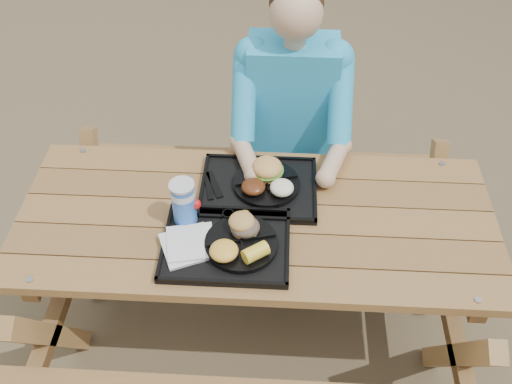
{
  "coord_description": "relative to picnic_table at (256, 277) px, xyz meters",
  "views": [
    {
      "loc": [
        0.08,
        -1.45,
        2.32
      ],
      "look_at": [
        0.0,
        0.0,
        0.88
      ],
      "focal_mm": 40.0,
      "sensor_mm": 36.0,
      "label": 1
    }
  ],
  "objects": [
    {
      "name": "baked_beans",
      "position": [
        -0.02,
        0.1,
        0.44
      ],
      "size": [
        0.09,
        0.09,
        0.04
      ],
      "primitive_type": "ellipsoid",
      "color": "#542710",
      "rests_on": "plate_far"
    },
    {
      "name": "soda_cup",
      "position": [
        -0.26,
        -0.05,
        0.48
      ],
      "size": [
        0.09,
        0.09,
        0.17
      ],
      "primitive_type": "cylinder",
      "color": "blue",
      "rests_on": "tray_near"
    },
    {
      "name": "napkin_stack",
      "position": [
        -0.23,
        -0.18,
        0.4
      ],
      "size": [
        0.22,
        0.22,
        0.02
      ],
      "primitive_type": "cube",
      "rotation": [
        0.0,
        0.0,
        0.41
      ],
      "color": "silver",
      "rests_on": "tray_near"
    },
    {
      "name": "plate_far",
      "position": [
        0.03,
        0.15,
        0.41
      ],
      "size": [
        0.26,
        0.26,
        0.02
      ],
      "primitive_type": "cylinder",
      "color": "black",
      "rests_on": "tray_far"
    },
    {
      "name": "tray_far",
      "position": [
        0.0,
        0.14,
        0.39
      ],
      "size": [
        0.45,
        0.35,
        0.02
      ],
      "primitive_type": "cube",
      "color": "black",
      "rests_on": "picnic_table"
    },
    {
      "name": "burger",
      "position": [
        0.03,
        0.19,
        0.47
      ],
      "size": [
        0.12,
        0.12,
        0.11
      ],
      "primitive_type": null,
      "color": "gold",
      "rests_on": "plate_far"
    },
    {
      "name": "sandwich",
      "position": [
        -0.03,
        -0.11,
        0.47
      ],
      "size": [
        0.1,
        0.1,
        0.1
      ],
      "primitive_type": null,
      "color": "#BF8D43",
      "rests_on": "plate_near"
    },
    {
      "name": "diner",
      "position": [
        0.12,
        0.6,
        0.27
      ],
      "size": [
        0.48,
        0.84,
        1.28
      ],
      "primitive_type": null,
      "color": "#169B87",
      "rests_on": "ground"
    },
    {
      "name": "plate_near",
      "position": [
        -0.04,
        -0.16,
        0.41
      ],
      "size": [
        0.26,
        0.26,
        0.02
      ],
      "primitive_type": "cylinder",
      "color": "black",
      "rests_on": "tray_near"
    },
    {
      "name": "condiment_mustard",
      "position": [
        -0.04,
        -0.03,
        0.41
      ],
      "size": [
        0.05,
        0.05,
        0.03
      ],
      "primitive_type": "cylinder",
      "color": "gold",
      "rests_on": "tray_near"
    },
    {
      "name": "picnic_table",
      "position": [
        0.0,
        0.0,
        0.0
      ],
      "size": [
        1.8,
        1.49,
        0.75
      ],
      "primitive_type": null,
      "color": "#999999",
      "rests_on": "ground"
    },
    {
      "name": "mac_cheese",
      "position": [
        -0.1,
        -0.22,
        0.44
      ],
      "size": [
        0.1,
        0.1,
        0.05
      ],
      "primitive_type": "ellipsoid",
      "color": "yellow",
      "rests_on": "plate_near"
    },
    {
      "name": "potato_salad",
      "position": [
        0.09,
        0.09,
        0.44
      ],
      "size": [
        0.09,
        0.09,
        0.05
      ],
      "primitive_type": "ellipsoid",
      "color": "white",
      "rests_on": "plate_far"
    },
    {
      "name": "condiment_bbq",
      "position": [
        -0.1,
        -0.03,
        0.41
      ],
      "size": [
        0.04,
        0.04,
        0.03
      ],
      "primitive_type": "cylinder",
      "color": "black",
      "rests_on": "tray_near"
    },
    {
      "name": "ground",
      "position": [
        0.0,
        0.0,
        -0.38
      ],
      "size": [
        60.0,
        60.0,
        0.0
      ],
      "primitive_type": "plane",
      "color": "#999999",
      "rests_on": "ground"
    },
    {
      "name": "corn_cob",
      "position": [
        0.01,
        -0.23,
        0.44
      ],
      "size": [
        0.12,
        0.12,
        0.05
      ],
      "primitive_type": null,
      "rotation": [
        0.0,
        0.0,
        0.62
      ],
      "color": "yellow",
      "rests_on": "plate_near"
    },
    {
      "name": "cutlery_far",
      "position": [
        -0.17,
        0.14,
        0.4
      ],
      "size": [
        0.09,
        0.15,
        0.01
      ],
      "primitive_type": "cube",
      "rotation": [
        0.0,
        0.0,
        0.41
      ],
      "color": "black",
      "rests_on": "tray_far"
    },
    {
      "name": "tray_near",
      "position": [
        -0.1,
        -0.15,
        0.39
      ],
      "size": [
        0.45,
        0.35,
        0.02
      ],
      "primitive_type": "cube",
      "color": "black",
      "rests_on": "picnic_table"
    }
  ]
}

